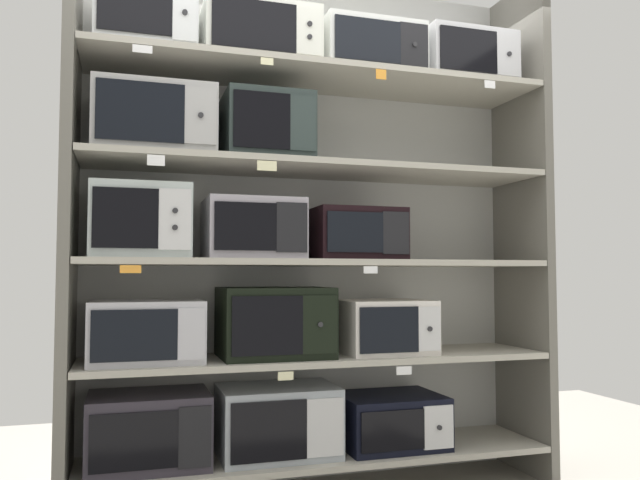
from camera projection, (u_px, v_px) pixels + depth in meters
back_panel at (305, 225)px, 3.47m from camera, size 2.51×0.04×2.70m
upright_left at (69, 214)px, 2.86m from camera, size 0.05×0.51×2.70m
upright_right at (522, 226)px, 3.55m from camera, size 0.05×0.51×2.70m
shelf_0 at (320, 455)px, 3.14m from camera, size 2.31×0.51×0.03m
microwave_0 at (149, 430)px, 2.91m from camera, size 0.54×0.40×0.33m
microwave_1 at (278, 421)px, 3.09m from camera, size 0.56×0.40×0.33m
microwave_2 at (390, 420)px, 3.26m from camera, size 0.51×0.43×0.26m
shelf_1 at (320, 358)px, 3.17m from camera, size 2.31×0.51×0.03m
microwave_3 at (146, 331)px, 2.93m from camera, size 0.51×0.42×0.28m
microwave_4 at (274, 322)px, 3.11m from camera, size 0.53×0.43×0.34m
microwave_5 at (383, 326)px, 3.27m from camera, size 0.45×0.43×0.27m
price_tag_0 at (286, 376)px, 2.85m from camera, size 0.07×0.00×0.04m
price_tag_1 at (404, 371)px, 3.02m from camera, size 0.08×0.00×0.04m
shelf_2 at (320, 263)px, 3.20m from camera, size 2.31×0.51×0.03m
microwave_6 at (140, 222)px, 2.95m from camera, size 0.44×0.43×0.34m
microwave_7 at (253, 230)px, 3.10m from camera, size 0.46×0.40×0.29m
microwave_8 at (355, 235)px, 3.26m from camera, size 0.45×0.37×0.26m
price_tag_2 at (131, 269)px, 2.68m from camera, size 0.09×0.00×0.03m
price_tag_3 at (371, 270)px, 3.00m from camera, size 0.07×0.00×0.03m
shelf_3 at (320, 169)px, 3.22m from camera, size 2.31×0.51×0.03m
microwave_9 at (154, 123)px, 2.99m from camera, size 0.55×0.44×0.32m
microwave_10 at (266, 130)px, 3.15m from camera, size 0.42×0.40×0.33m
price_tag_4 at (156, 160)px, 2.74m from camera, size 0.07×0.00×0.05m
price_tag_5 at (267, 166)px, 2.88m from camera, size 0.09×0.00×0.04m
shelf_4 at (320, 77)px, 3.25m from camera, size 2.31×0.51×0.03m
microwave_11 at (146, 23)px, 3.00m from camera, size 0.46×0.37×0.32m
microwave_12 at (260, 39)px, 3.16m from camera, size 0.57×0.37×0.29m
microwave_13 at (369, 52)px, 3.33m from camera, size 0.53×0.35×0.28m
microwave_14 at (463, 62)px, 3.50m from camera, size 0.50×0.37×0.29m
price_tag_6 at (142, 49)px, 2.74m from camera, size 0.08×0.00×0.03m
price_tag_7 at (267, 61)px, 2.90m from camera, size 0.06×0.00×0.03m
price_tag_8 at (381, 74)px, 3.07m from camera, size 0.05×0.00×0.05m
price_tag_9 at (490, 84)px, 3.24m from camera, size 0.06×0.00×0.04m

